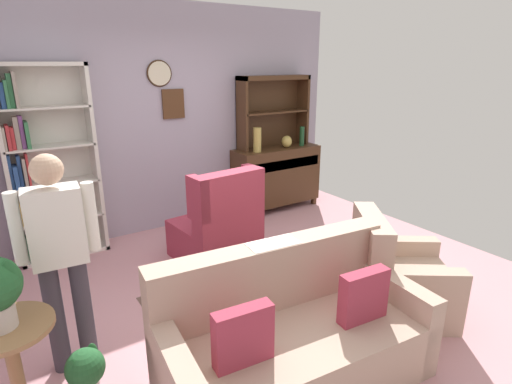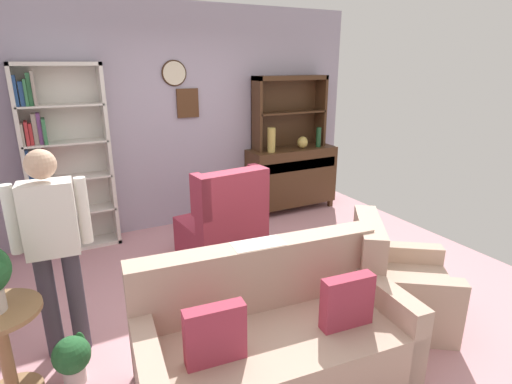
{
  "view_description": "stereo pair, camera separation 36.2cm",
  "coord_description": "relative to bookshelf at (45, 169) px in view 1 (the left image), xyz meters",
  "views": [
    {
      "loc": [
        -1.88,
        -2.78,
        2.1
      ],
      "look_at": [
        0.1,
        0.2,
        0.95
      ],
      "focal_mm": 28.56,
      "sensor_mm": 36.0,
      "label": 1
    },
    {
      "loc": [
        -1.57,
        -2.97,
        2.1
      ],
      "look_at": [
        0.1,
        0.2,
        0.95
      ],
      "focal_mm": 28.56,
      "sensor_mm": 36.0,
      "label": 2
    }
  ],
  "objects": [
    {
      "name": "ground_plane",
      "position": [
        1.44,
        -1.94,
        -1.03
      ],
      "size": [
        5.4,
        4.6,
        0.02
      ],
      "primitive_type": "cube",
      "color": "#C68C93"
    },
    {
      "name": "bottle_wine",
      "position": [
        3.38,
        -0.17,
        0.04
      ],
      "size": [
        0.07,
        0.07,
        0.28
      ],
      "primitive_type": "cylinder",
      "color": "#194223",
      "rests_on": "sideboard"
    },
    {
      "name": "potted_plant_small",
      "position": [
        -0.18,
        -2.33,
        -0.82
      ],
      "size": [
        0.25,
        0.25,
        0.35
      ],
      "color": "beige",
      "rests_on": "ground_plane"
    },
    {
      "name": "coffee_table",
      "position": [
        1.19,
        -2.09,
        -0.66
      ],
      "size": [
        0.8,
        0.5,
        0.42
      ],
      "color": "#422816",
      "rests_on": "ground_plane"
    },
    {
      "name": "bookshelf",
      "position": [
        0.0,
        0.0,
        0.0
      ],
      "size": [
        0.9,
        0.3,
        2.1
      ],
      "color": "silver",
      "rests_on": "ground_plane"
    },
    {
      "name": "wingback_chair",
      "position": [
        1.47,
        -1.11,
        -0.63
      ],
      "size": [
        0.85,
        0.87,
        1.05
      ],
      "color": "#A33347",
      "rests_on": "ground_plane"
    },
    {
      "name": "wall_back",
      "position": [
        1.44,
        0.18,
        0.39
      ],
      "size": [
        5.0,
        0.09,
        2.8
      ],
      "color": "#A399AD",
      "rests_on": "ground_plane"
    },
    {
      "name": "sideboard_hutch",
      "position": [
        2.99,
        0.02,
        0.54
      ],
      "size": [
        1.1,
        0.26,
        1.0
      ],
      "color": "#422816",
      "rests_on": "sideboard"
    },
    {
      "name": "sideboard",
      "position": [
        2.99,
        -0.09,
        -0.51
      ],
      "size": [
        1.3,
        0.45,
        0.92
      ],
      "color": "#422816",
      "rests_on": "ground_plane"
    },
    {
      "name": "person_reading",
      "position": [
        -0.18,
        -1.97,
        -0.11
      ],
      "size": [
        0.52,
        0.23,
        1.56
      ],
      "color": "#38333D",
      "rests_on": "ground_plane"
    },
    {
      "name": "book_stack",
      "position": [
        1.08,
        -2.17,
        -0.55
      ],
      "size": [
        0.21,
        0.15,
        0.1
      ],
      "color": "#337247",
      "rests_on": "coffee_table"
    },
    {
      "name": "couch_floral",
      "position": [
        1.05,
        -2.92,
        -0.7
      ],
      "size": [
        1.88,
        1.03,
        0.9
      ],
      "color": "tan",
      "rests_on": "ground_plane"
    },
    {
      "name": "vase_tall",
      "position": [
        2.6,
        -0.17,
        0.07
      ],
      "size": [
        0.11,
        0.11,
        0.33
      ],
      "primitive_type": "cylinder",
      "color": "tan",
      "rests_on": "sideboard"
    },
    {
      "name": "vase_round",
      "position": [
        3.12,
        -0.15,
        -0.01
      ],
      "size": [
        0.15,
        0.15,
        0.17
      ],
      "primitive_type": "ellipsoid",
      "color": "tan",
      "rests_on": "sideboard"
    },
    {
      "name": "area_rug",
      "position": [
        1.64,
        -2.24,
        -1.01
      ],
      "size": [
        2.37,
        1.77,
        0.01
      ],
      "primitive_type": "cube",
      "color": "brown",
      "rests_on": "ground_plane"
    },
    {
      "name": "plant_stand",
      "position": [
        -0.54,
        -2.27,
        -0.62
      ],
      "size": [
        0.52,
        0.52,
        0.65
      ],
      "color": "#997047",
      "rests_on": "ground_plane"
    },
    {
      "name": "armchair_floral",
      "position": [
        2.3,
        -2.8,
        -0.73
      ],
      "size": [
        1.07,
        1.06,
        0.88
      ],
      "color": "tan",
      "rests_on": "ground_plane"
    }
  ]
}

